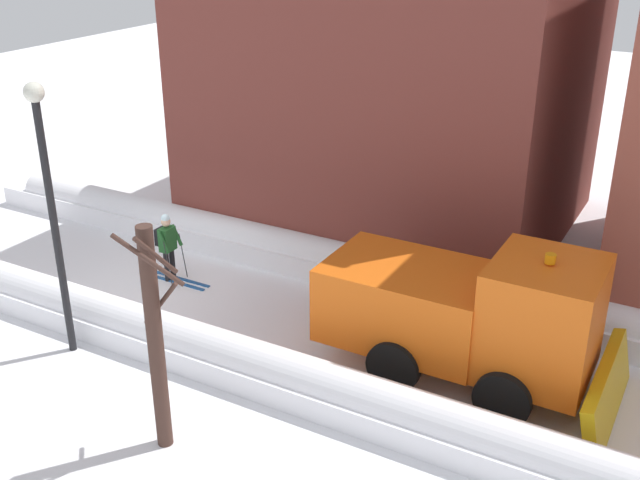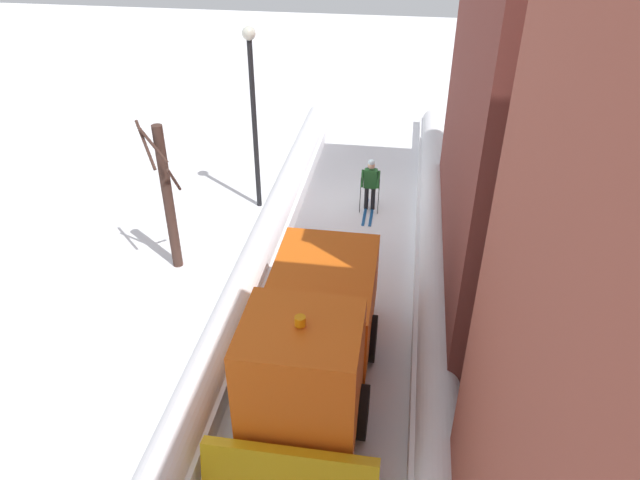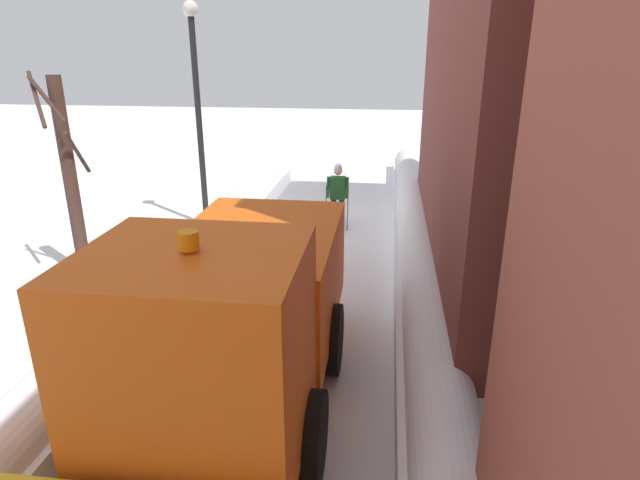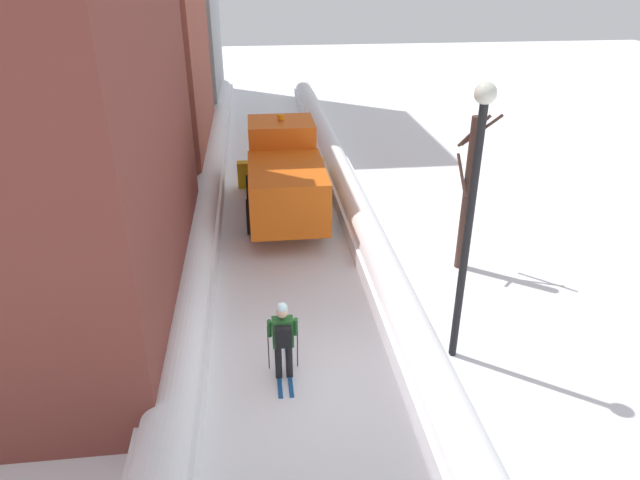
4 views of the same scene
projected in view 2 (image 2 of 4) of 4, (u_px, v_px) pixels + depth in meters
ground_plane at (308, 454)px, 11.64m from camera, size 80.00×80.00×0.00m
snowbank_left at (438, 455)px, 11.08m from camera, size 1.10×36.00×1.03m
snowbank_right at (185, 425)px, 11.75m from camera, size 1.10×36.00×0.96m
plow_truck at (313, 335)px, 12.38m from camera, size 3.20×5.98×3.12m
skier at (370, 182)px, 19.36m from camera, size 0.62×1.80×1.81m
traffic_light_pole at (491, 223)px, 13.25m from camera, size 0.28×0.42×4.28m
street_lamp at (253, 101)px, 18.14m from camera, size 0.40×0.40×5.86m
bare_tree_near at (168, 197)px, 15.92m from camera, size 0.96×1.08×4.35m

